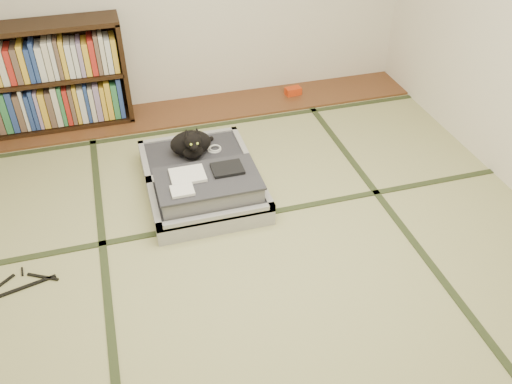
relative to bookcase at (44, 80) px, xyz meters
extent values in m
plane|color=tan|center=(1.30, -2.07, -0.45)|extent=(4.50, 4.50, 0.00)
cube|color=brown|center=(1.30, -0.07, -0.44)|extent=(4.00, 0.50, 0.02)
cube|color=red|center=(2.21, -0.04, -0.40)|extent=(0.16, 0.11, 0.07)
cube|color=#2D381E|center=(0.30, -2.07, -0.45)|extent=(0.05, 4.50, 0.01)
cube|color=#2D381E|center=(2.30, -2.07, -0.45)|extent=(0.05, 4.50, 0.01)
cube|color=#2D381E|center=(1.30, -1.67, -0.45)|extent=(4.00, 0.05, 0.01)
cube|color=#2D381E|center=(1.30, -0.37, -0.45)|extent=(4.00, 0.05, 0.01)
cube|color=black|center=(0.66, 0.00, 0.02)|extent=(0.04, 0.31, 0.88)
cube|color=black|center=(0.00, 0.00, -0.42)|extent=(1.36, 0.31, 0.04)
cube|color=black|center=(0.00, 0.00, 0.46)|extent=(1.36, 0.31, 0.04)
cube|color=black|center=(0.00, 0.00, 0.02)|extent=(1.30, 0.31, 0.03)
cube|color=black|center=(0.00, 0.15, 0.02)|extent=(1.36, 0.02, 0.88)
cube|color=gray|center=(0.00, -0.02, -0.20)|extent=(1.23, 0.22, 0.37)
cube|color=gray|center=(0.00, -0.02, 0.21)|extent=(1.23, 0.22, 0.33)
cube|color=#A6A6AA|center=(1.06, -1.53, -0.38)|extent=(0.81, 0.54, 0.14)
cube|color=#2D2D34|center=(1.06, -1.53, -0.34)|extent=(0.72, 0.45, 0.11)
cube|color=#A6A6AA|center=(1.06, -1.78, -0.31)|extent=(0.81, 0.04, 0.05)
cube|color=#A6A6AA|center=(1.06, -1.28, -0.31)|extent=(0.81, 0.04, 0.05)
cube|color=#A6A6AA|center=(0.68, -1.53, -0.31)|extent=(0.04, 0.54, 0.05)
cube|color=#A6A6AA|center=(1.45, -1.53, -0.31)|extent=(0.04, 0.54, 0.05)
cube|color=#A6A6AA|center=(1.06, -0.99, -0.38)|extent=(0.81, 0.54, 0.14)
cube|color=#2D2D34|center=(1.06, -0.99, -0.34)|extent=(0.72, 0.45, 0.11)
cube|color=#A6A6AA|center=(1.06, -1.24, -0.31)|extent=(0.81, 0.04, 0.05)
cube|color=#A6A6AA|center=(1.06, -0.75, -0.31)|extent=(0.81, 0.04, 0.05)
cube|color=#A6A6AA|center=(0.68, -0.99, -0.31)|extent=(0.04, 0.54, 0.05)
cube|color=#A6A6AA|center=(1.45, -0.99, -0.31)|extent=(0.04, 0.54, 0.05)
cylinder|color=black|center=(1.06, -1.26, -0.30)|extent=(0.73, 0.03, 0.03)
cube|color=gray|center=(1.06, -1.53, -0.25)|extent=(0.69, 0.42, 0.14)
cube|color=#323239|center=(1.06, -1.53, -0.17)|extent=(0.71, 0.44, 0.02)
cube|color=white|center=(0.93, -1.48, -0.14)|extent=(0.24, 0.19, 0.02)
cube|color=black|center=(1.21, -1.48, -0.14)|extent=(0.22, 0.17, 0.02)
cube|color=white|center=(0.87, -1.64, -0.14)|extent=(0.15, 0.13, 0.02)
cube|color=white|center=(0.83, -1.79, -0.37)|extent=(0.06, 0.01, 0.05)
cube|color=white|center=(0.96, -1.79, -0.39)|extent=(0.05, 0.01, 0.04)
cube|color=orange|center=(1.33, -1.79, -0.37)|extent=(0.05, 0.01, 0.04)
cube|color=#197F33|center=(1.26, -1.79, -0.35)|extent=(0.04, 0.01, 0.03)
ellipsoid|color=black|center=(1.04, -1.00, -0.20)|extent=(0.31, 0.20, 0.19)
ellipsoid|color=black|center=(1.04, -1.09, -0.22)|extent=(0.15, 0.11, 0.11)
ellipsoid|color=black|center=(1.04, -1.12, -0.10)|extent=(0.13, 0.12, 0.13)
sphere|color=black|center=(1.04, -1.18, -0.12)|extent=(0.06, 0.06, 0.06)
cone|color=black|center=(1.00, -1.10, -0.04)|extent=(0.05, 0.06, 0.06)
cone|color=black|center=(1.08, -1.10, -0.04)|extent=(0.05, 0.06, 0.06)
sphere|color=#A5BF33|center=(1.02, -1.18, -0.10)|extent=(0.02, 0.02, 0.02)
sphere|color=#A5BF33|center=(1.07, -1.18, -0.10)|extent=(0.02, 0.02, 0.02)
cylinder|color=black|center=(1.15, -0.90, -0.27)|extent=(0.19, 0.11, 0.03)
torus|color=white|center=(1.22, -0.99, -0.29)|extent=(0.11, 0.11, 0.02)
torus|color=white|center=(1.23, -1.00, -0.28)|extent=(0.09, 0.09, 0.01)
cube|color=black|center=(-0.20, -1.94, -0.44)|extent=(0.41, 0.12, 0.01)
cube|color=black|center=(-0.32, -1.88, -0.44)|extent=(0.17, 0.15, 0.01)
cube|color=black|center=(-0.07, -1.88, -0.44)|extent=(0.19, 0.11, 0.01)
cylinder|color=black|center=(-0.20, -1.80, -0.44)|extent=(0.02, 0.07, 0.01)
camera|label=1|loc=(0.55, -4.49, 2.02)|focal=38.00mm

